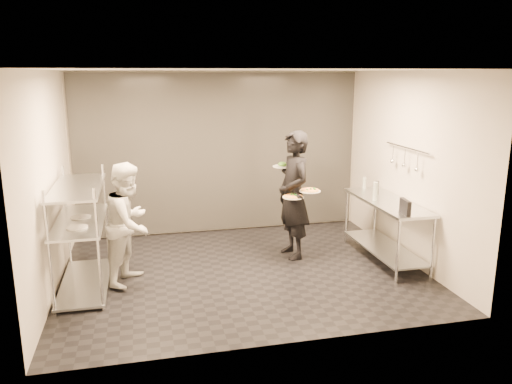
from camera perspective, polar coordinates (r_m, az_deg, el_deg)
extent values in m
cube|color=black|center=(7.20, -1.43, -9.08)|extent=(5.00, 4.00, 0.00)
cube|color=white|center=(6.65, -1.57, 13.79)|extent=(5.00, 4.00, 0.00)
cube|color=#BAB4A7|center=(8.73, -4.17, 4.46)|extent=(5.00, 0.00, 2.80)
cube|color=#BAB4A7|center=(4.90, 3.26, -2.68)|extent=(5.00, 0.00, 2.80)
cube|color=#BAB4A7|center=(6.76, -22.74, 0.78)|extent=(0.00, 4.00, 2.80)
cube|color=#BAB4A7|center=(7.69, 17.09, 2.67)|extent=(0.00, 4.00, 2.80)
cube|color=silver|center=(8.70, -4.14, 4.43)|extent=(4.90, 0.04, 2.74)
cylinder|color=silver|center=(6.18, -22.58, -6.60)|extent=(0.04, 0.04, 1.50)
cylinder|color=silver|center=(7.64, -20.80, -2.71)|extent=(0.04, 0.04, 1.50)
cylinder|color=silver|center=(6.11, -17.56, -6.40)|extent=(0.04, 0.04, 1.50)
cylinder|color=silver|center=(7.58, -16.76, -2.51)|extent=(0.04, 0.04, 1.50)
cube|color=#B0B6BA|center=(7.10, -18.92, -9.74)|extent=(0.60, 1.60, 0.03)
cube|color=#B0B6BA|center=(6.83, -19.46, -3.15)|extent=(0.60, 1.60, 0.03)
cube|color=#B0B6BA|center=(6.72, -19.76, 0.53)|extent=(0.60, 1.60, 0.03)
cylinder|color=silver|center=(6.49, -19.79, -3.81)|extent=(0.26, 0.26, 0.01)
cylinder|color=silver|center=(6.91, -19.39, -2.72)|extent=(0.26, 0.26, 0.01)
cylinder|color=silver|center=(6.93, 15.92, -6.57)|extent=(0.04, 0.04, 0.90)
cylinder|color=silver|center=(8.39, 10.29, -2.75)|extent=(0.04, 0.04, 0.90)
cylinder|color=silver|center=(7.19, 19.58, -6.11)|extent=(0.04, 0.04, 0.90)
cylinder|color=silver|center=(8.61, 13.47, -2.49)|extent=(0.04, 0.04, 0.90)
cube|color=#B0B6BA|center=(7.84, 14.44, -6.19)|extent=(0.57, 1.71, 0.03)
cube|color=#B0B6BA|center=(7.64, 14.76, -1.09)|extent=(0.60, 1.80, 0.04)
cylinder|color=silver|center=(7.61, 16.86, 4.87)|extent=(0.02, 1.20, 0.02)
cylinder|color=silver|center=(7.32, 18.00, 3.44)|extent=(0.01, 0.01, 0.22)
sphere|color=silver|center=(7.34, 17.93, 2.44)|extent=(0.07, 0.07, 0.07)
cylinder|color=silver|center=(7.62, 16.66, 3.90)|extent=(0.01, 0.01, 0.22)
sphere|color=silver|center=(7.64, 16.60, 2.94)|extent=(0.07, 0.07, 0.07)
cylinder|color=silver|center=(7.92, 15.42, 4.33)|extent=(0.01, 0.01, 0.22)
sphere|color=silver|center=(7.94, 15.36, 3.41)|extent=(0.07, 0.07, 0.07)
imported|color=black|center=(7.53, 4.32, -0.36)|extent=(0.55, 0.76, 1.93)
imported|color=silver|center=(6.84, -14.26, -3.47)|extent=(0.90, 0.98, 1.63)
cylinder|color=silver|center=(7.28, 4.28, -0.59)|extent=(0.31, 0.31, 0.01)
cylinder|color=gold|center=(7.28, 4.29, -0.50)|extent=(0.27, 0.27, 0.02)
cylinder|color=#B44918|center=(7.28, 4.29, -0.43)|extent=(0.24, 0.24, 0.01)
sphere|color=#195613|center=(7.27, 4.29, -0.36)|extent=(0.04, 0.04, 0.04)
cylinder|color=silver|center=(7.34, 6.19, 0.10)|extent=(0.31, 0.31, 0.01)
cylinder|color=gold|center=(7.34, 6.19, 0.20)|extent=(0.27, 0.27, 0.02)
cylinder|color=#B44918|center=(7.34, 6.20, 0.27)|extent=(0.24, 0.24, 0.01)
sphere|color=#195613|center=(7.33, 6.20, 0.33)|extent=(0.04, 0.04, 0.04)
cylinder|color=silver|center=(7.72, 3.03, 2.94)|extent=(0.30, 0.30, 0.01)
ellipsoid|color=#295D17|center=(7.71, 3.04, 3.20)|extent=(0.13, 0.13, 0.07)
cube|color=black|center=(6.94, 16.68, -1.64)|extent=(0.09, 0.28, 0.20)
cylinder|color=#919E92|center=(7.59, 13.50, 0.10)|extent=(0.08, 0.08, 0.27)
cylinder|color=#919E92|center=(8.31, 12.27, 1.03)|extent=(0.06, 0.06, 0.19)
cylinder|color=black|center=(7.96, 13.65, 0.48)|extent=(0.06, 0.06, 0.21)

